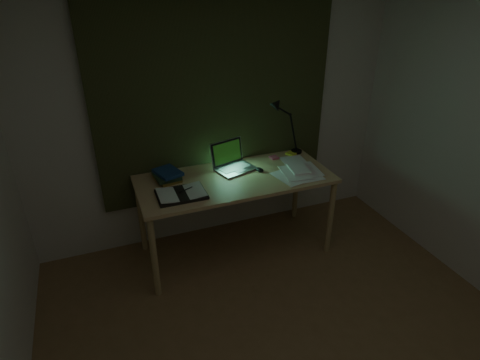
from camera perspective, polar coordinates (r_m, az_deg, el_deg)
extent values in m
cube|color=silver|center=(3.76, -3.54, 9.57)|extent=(3.50, 0.00, 2.50)
cube|color=#32381C|center=(3.67, -3.43, 12.37)|extent=(2.20, 0.06, 2.00)
ellipsoid|color=black|center=(3.65, 2.81, 1.46)|extent=(0.08, 0.10, 0.03)
cube|color=#ECF333|center=(4.04, 7.27, 3.76)|extent=(0.11, 0.11, 0.02)
cube|color=#EB5B79|center=(3.93, 4.86, 3.22)|extent=(0.08, 0.08, 0.02)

